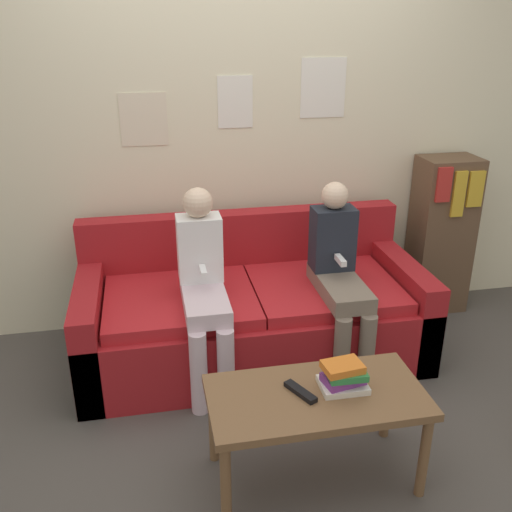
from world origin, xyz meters
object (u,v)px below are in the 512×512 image
coffee_table (316,404)px  bookshelf (441,235)px  person_left (203,282)px  person_right (339,273)px  couch (252,313)px  tv_remote (300,392)px

coffee_table → bookshelf: bookshelf is taller
person_left → person_right: 0.76m
person_right → coffee_table: bearing=-114.2°
person_right → bookshelf: bookshelf is taller
bookshelf → couch: bearing=-165.8°
tv_remote → person_right: bearing=34.9°
person_left → couch: bearing=34.5°
coffee_table → person_left: bearing=113.7°
person_left → person_right: (0.76, -0.00, -0.01)m
tv_remote → bookshelf: bearing=18.7°
couch → person_left: size_ratio=1.84×
coffee_table → person_right: 0.96m
couch → coffee_table: couch is taller
coffee_table → tv_remote: size_ratio=5.43×
coffee_table → person_left: person_left is taller
coffee_table → person_right: bearing=65.8°
person_right → tv_remote: (-0.45, -0.85, -0.13)m
couch → person_right: (0.46, -0.21, 0.32)m
couch → tv_remote: couch is taller
couch → person_right: person_right is taller
person_right → bookshelf: size_ratio=1.00×
couch → coffee_table: size_ratio=2.16×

